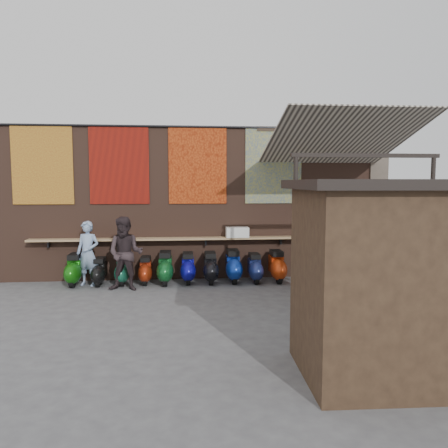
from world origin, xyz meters
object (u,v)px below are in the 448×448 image
at_px(scooter_stool_6, 210,268).
at_px(scooter_stool_9, 277,266).
at_px(shopper_grey, 382,267).
at_px(scooter_stool_1, 100,272).
at_px(diner_left, 88,253).
at_px(scooter_stool_0, 75,270).
at_px(market_stall, 391,284).
at_px(scooter_stool_2, 123,270).
at_px(scooter_stool_5, 188,268).
at_px(shopper_navy, 401,267).
at_px(scooter_stool_4, 165,268).
at_px(scooter_stool_7, 233,266).
at_px(scooter_stool_8, 255,268).
at_px(scooter_stool_3, 146,270).
at_px(shelf_box, 237,232).
at_px(shopper_tan, 320,257).
at_px(diner_right, 126,254).

height_order(scooter_stool_6, scooter_stool_9, scooter_stool_9).
xyz_separation_m(scooter_stool_9, shopper_grey, (1.67, -2.40, 0.41)).
xyz_separation_m(scooter_stool_1, diner_left, (-0.27, -0.00, 0.47)).
bearing_deg(scooter_stool_0, market_stall, -46.10).
distance_m(scooter_stool_2, market_stall, 7.07).
xyz_separation_m(scooter_stool_5, shopper_navy, (4.36, -2.47, 0.43)).
bearing_deg(diner_left, scooter_stool_2, 19.75).
bearing_deg(scooter_stool_1, scooter_stool_4, -1.28).
relative_size(scooter_stool_7, scooter_stool_8, 1.13).
bearing_deg(scooter_stool_9, scooter_stool_0, 179.31).
xyz_separation_m(scooter_stool_2, scooter_stool_3, (0.56, 0.01, -0.02)).
distance_m(shelf_box, scooter_stool_8, 1.04).
bearing_deg(shelf_box, scooter_stool_6, -156.77).
xyz_separation_m(scooter_stool_6, scooter_stool_7, (0.59, 0.04, 0.02)).
bearing_deg(scooter_stool_1, scooter_stool_3, 2.05).
bearing_deg(scooter_stool_8, scooter_stool_6, 179.14).
relative_size(shelf_box, scooter_stool_4, 0.69).
height_order(scooter_stool_6, shopper_navy, shopper_navy).
height_order(scooter_stool_7, scooter_stool_9, scooter_stool_7).
height_order(scooter_stool_1, scooter_stool_6, scooter_stool_6).
bearing_deg(shopper_tan, scooter_stool_7, 107.98).
bearing_deg(market_stall, diner_left, 134.07).
height_order(scooter_stool_4, scooter_stool_6, scooter_stool_4).
height_order(scooter_stool_5, scooter_stool_8, scooter_stool_5).
distance_m(scooter_stool_3, scooter_stool_8, 2.78).
bearing_deg(scooter_stool_3, scooter_stool_6, -1.97).
height_order(scooter_stool_1, shopper_grey, shopper_grey).
relative_size(scooter_stool_3, market_stall, 0.29).
bearing_deg(scooter_stool_8, diner_left, 179.61).
bearing_deg(scooter_stool_4, scooter_stool_0, 178.48).
xyz_separation_m(scooter_stool_4, shopper_tan, (3.48, -1.61, 0.49)).
bearing_deg(scooter_stool_7, scooter_stool_4, -178.03).
relative_size(scooter_stool_1, scooter_stool_2, 0.94).
height_order(scooter_stool_2, scooter_stool_9, scooter_stool_9).
height_order(scooter_stool_2, diner_left, diner_left).
height_order(scooter_stool_0, scooter_stool_2, scooter_stool_0).
bearing_deg(scooter_stool_2, scooter_stool_5, -0.21).
distance_m(scooter_stool_3, shopper_grey, 5.62).
xyz_separation_m(scooter_stool_5, scooter_stool_7, (1.16, -0.00, 0.03)).
xyz_separation_m(scooter_stool_4, scooter_stool_5, (0.57, 0.06, -0.02)).
height_order(scooter_stool_6, scooter_stool_8, scooter_stool_6).
relative_size(scooter_stool_0, market_stall, 0.33).
relative_size(scooter_stool_7, market_stall, 0.35).
distance_m(scooter_stool_4, diner_left, 1.94).
height_order(shelf_box, shopper_navy, shopper_navy).
height_order(scooter_stool_0, market_stall, market_stall).
xyz_separation_m(scooter_stool_1, scooter_stool_5, (2.20, 0.02, 0.04)).
relative_size(scooter_stool_7, shopper_grey, 0.53).
bearing_deg(scooter_stool_3, diner_right, -122.08).
distance_m(diner_left, shopper_grey, 6.87).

